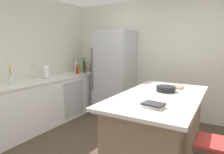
{
  "coord_description": "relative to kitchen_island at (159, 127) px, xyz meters",
  "views": [
    {
      "loc": [
        1.04,
        -2.07,
        1.56
      ],
      "look_at": [
        -0.78,
        1.03,
        1.0
      ],
      "focal_mm": 31.35,
      "sensor_mm": 36.0,
      "label": 1
    }
  ],
  "objects": [
    {
      "name": "bar_stool",
      "position": [
        0.71,
        -0.57,
        0.09
      ],
      "size": [
        0.36,
        0.36,
        0.69
      ],
      "color": "#473828",
      "rests_on": "ground_plane"
    },
    {
      "name": "cookbook_stack",
      "position": [
        0.1,
        -0.57,
        0.48
      ],
      "size": [
        0.24,
        0.19,
        0.05
      ],
      "color": "silver",
      "rests_on": "kitchen_island"
    },
    {
      "name": "mixing_bowl",
      "position": [
        0.01,
        0.24,
        0.49
      ],
      "size": [
        0.27,
        0.27,
        0.08
      ],
      "color": "black",
      "rests_on": "kitchen_island"
    },
    {
      "name": "paper_towel_roll",
      "position": [
        -2.39,
        0.17,
        0.59
      ],
      "size": [
        0.14,
        0.14,
        0.31
      ],
      "color": "gray",
      "rests_on": "counter_run_left"
    },
    {
      "name": "counter_run_left",
      "position": [
        -2.37,
        0.23,
        -0.0
      ],
      "size": [
        0.69,
        2.87,
        0.92
      ],
      "color": "white",
      "rests_on": "ground_plane"
    },
    {
      "name": "sink_faucet",
      "position": [
        -2.42,
        -0.15,
        0.61
      ],
      "size": [
        0.15,
        0.05,
        0.3
      ],
      "color": "silver",
      "rests_on": "counter_run_left"
    },
    {
      "name": "wall_rear",
      "position": [
        -0.3,
        1.79,
        0.83
      ],
      "size": [
        6.0,
        0.1,
        2.6
      ],
      "primitive_type": "cube",
      "color": "silver",
      "rests_on": "ground_plane"
    },
    {
      "name": "olive_oil_bottle",
      "position": [
        -2.3,
        1.08,
        0.58
      ],
      "size": [
        0.05,
        0.05,
        0.29
      ],
      "color": "olive",
      "rests_on": "counter_run_left"
    },
    {
      "name": "kitchen_island",
      "position": [
        0.0,
        0.0,
        0.0
      ],
      "size": [
        1.02,
        1.92,
        0.92
      ],
      "color": "#8E755B",
      "rests_on": "ground_plane"
    },
    {
      "name": "wall_left",
      "position": [
        -2.75,
        -0.46,
        0.83
      ],
      "size": [
        0.1,
        6.0,
        2.6
      ],
      "primitive_type": "cube",
      "color": "silver",
      "rests_on": "ground_plane"
    },
    {
      "name": "soda_bottle",
      "position": [
        -2.44,
        1.16,
        0.6
      ],
      "size": [
        0.08,
        0.08,
        0.34
      ],
      "color": "silver",
      "rests_on": "counter_run_left"
    },
    {
      "name": "syrup_bottle",
      "position": [
        -2.28,
        1.26,
        0.56
      ],
      "size": [
        0.07,
        0.07,
        0.27
      ],
      "color": "#5B3319",
      "rests_on": "counter_run_left"
    },
    {
      "name": "hot_sauce_bottle",
      "position": [
        -2.28,
        0.97,
        0.55
      ],
      "size": [
        0.05,
        0.05,
        0.23
      ],
      "color": "red",
      "rests_on": "counter_run_left"
    },
    {
      "name": "refrigerator",
      "position": [
        -1.49,
        1.38,
        0.49
      ],
      "size": [
        0.82,
        0.77,
        1.91
      ],
      "color": "#B7BABF",
      "rests_on": "ground_plane"
    },
    {
      "name": "whiskey_bottle",
      "position": [
        -2.28,
        1.54,
        0.57
      ],
      "size": [
        0.07,
        0.07,
        0.29
      ],
      "color": "brown",
      "rests_on": "counter_run_left"
    },
    {
      "name": "gin_bottle",
      "position": [
        -2.45,
        1.36,
        0.6
      ],
      "size": [
        0.07,
        0.07,
        0.35
      ],
      "color": "#8CB79E",
      "rests_on": "counter_run_left"
    },
    {
      "name": "cutting_board",
      "position": [
        0.02,
        0.56,
        0.46
      ],
      "size": [
        0.35,
        0.21,
        0.02
      ],
      "color": "#9E7042",
      "rests_on": "kitchen_island"
    },
    {
      "name": "flower_vase",
      "position": [
        -2.41,
        -0.58,
        0.56
      ],
      "size": [
        0.09,
        0.09,
        0.31
      ],
      "color": "silver",
      "rests_on": "counter_run_left"
    },
    {
      "name": "wine_bottle",
      "position": [
        -2.43,
        1.44,
        0.6
      ],
      "size": [
        0.07,
        0.07,
        0.36
      ],
      "color": "#19381E",
      "rests_on": "counter_run_left"
    }
  ]
}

